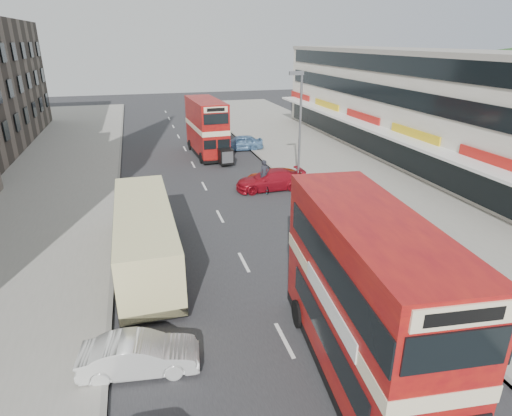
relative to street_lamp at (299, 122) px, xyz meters
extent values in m
plane|color=#28282B|center=(-6.52, -18.00, -4.78)|extent=(160.00, 160.00, 0.00)
cube|color=#28282B|center=(-6.52, 2.00, -4.78)|extent=(12.00, 90.00, 0.01)
cube|color=gray|center=(5.48, 2.00, -4.71)|extent=(12.00, 90.00, 0.15)
cube|color=gray|center=(-18.52, 2.00, -4.71)|extent=(12.00, 90.00, 0.15)
cube|color=gray|center=(-12.62, 2.00, -4.71)|extent=(0.20, 90.00, 0.16)
cube|color=gray|center=(-0.42, 2.00, -4.71)|extent=(0.20, 90.00, 0.16)
cube|color=beige|center=(13.48, 4.00, -0.28)|extent=(8.00, 46.00, 9.00)
cube|color=black|center=(9.43, 4.00, -3.18)|extent=(0.10, 44.00, 2.40)
cube|color=gray|center=(13.48, 4.00, 4.32)|extent=(8.20, 46.20, 0.40)
cube|color=white|center=(8.58, 4.00, -1.78)|extent=(1.80, 44.00, 0.20)
cylinder|color=slate|center=(0.08, 0.00, -0.78)|extent=(0.16, 0.16, 8.00)
cube|color=slate|center=(-0.32, 0.00, 3.22)|extent=(1.00, 0.20, 0.25)
cube|color=black|center=(-4.74, -18.07, -4.42)|extent=(3.48, 8.60, 0.37)
cube|color=maroon|center=(-4.74, -18.07, -3.16)|extent=(3.46, 8.60, 2.30)
cube|color=beige|center=(-4.74, -18.07, -1.86)|extent=(3.51, 8.64, 0.47)
cube|color=maroon|center=(-4.74, -18.07, -0.60)|extent=(3.46, 8.60, 2.20)
cube|color=maroon|center=(-4.74, -18.07, 0.58)|extent=(3.48, 8.62, 0.26)
cube|color=black|center=(-4.72, 11.18, -4.45)|extent=(2.86, 7.82, 0.34)
cube|color=maroon|center=(-4.72, 11.18, -3.29)|extent=(2.84, 7.82, 2.11)
cube|color=beige|center=(-4.72, 11.18, -2.09)|extent=(2.88, 7.86, 0.43)
cube|color=maroon|center=(-4.72, 11.18, -0.94)|extent=(2.84, 7.82, 2.02)
cube|color=maroon|center=(-4.72, 11.18, 0.15)|extent=(2.86, 7.84, 0.24)
cube|color=black|center=(-3.87, 6.80, -3.92)|extent=(1.22, 1.22, 1.25)
cube|color=black|center=(-11.01, -8.91, -4.38)|extent=(2.66, 10.12, 0.40)
cube|color=beige|center=(-11.01, -8.91, -3.22)|extent=(2.64, 10.12, 2.62)
imported|color=silver|center=(-11.52, -16.15, -4.16)|extent=(3.93, 1.77, 1.25)
imported|color=#A7101E|center=(-2.09, 0.00, -4.07)|extent=(4.92, 2.03, 1.42)
imported|color=#D74415|center=(-1.54, 1.00, -4.20)|extent=(4.41, 2.49, 1.16)
imported|color=#5B88B6|center=(-1.35, 11.92, -4.04)|extent=(4.50, 2.17, 1.48)
imported|color=gray|center=(0.72, -2.57, -3.82)|extent=(0.65, 0.48, 1.64)
imported|color=gray|center=(-2.59, -0.38, -4.35)|extent=(0.68, 1.69, 0.87)
imported|color=black|center=(-2.59, -0.38, -3.46)|extent=(0.74, 0.51, 1.96)
camera|label=1|loc=(-10.88, -27.80, 5.31)|focal=29.98mm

